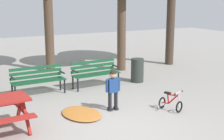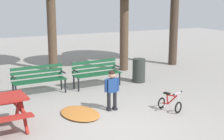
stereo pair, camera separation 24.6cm
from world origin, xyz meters
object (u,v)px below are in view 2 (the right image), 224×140
Objects in this scene: park_bench_far_left at (39,78)px; park_bench_left at (96,71)px; trash_bin at (139,70)px; kids_bicycle at (170,103)px; child_standing at (112,87)px.

park_bench_far_left is 0.99× the size of park_bench_left.
park_bench_far_left is at bearing -179.60° from park_bench_left.
trash_bin is (1.55, -0.13, -0.10)m from park_bench_left.
kids_bicycle is at bearing -75.79° from park_bench_left.
park_bench_far_left is at bearing 120.46° from child_standing.
child_standing is 1.68× the size of kids_bicycle.
kids_bicycle is (0.76, -3.00, -0.31)m from park_bench_left.
trash_bin is at bearing -1.87° from park_bench_far_left.
park_bench_left is 1.54× the size of child_standing.
park_bench_far_left is 4.01m from kids_bicycle.
trash_bin is at bearing -4.63° from park_bench_left.
park_bench_left reaches higher than kids_bicycle.
park_bench_left is 1.56m from trash_bin.
park_bench_far_left reaches higher than kids_bicycle.
kids_bicycle is (1.32, -0.71, -0.42)m from child_standing.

